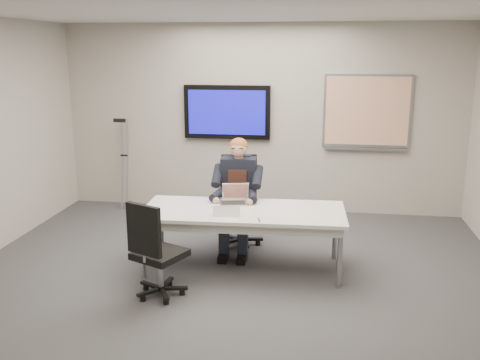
# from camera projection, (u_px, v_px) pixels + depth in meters

# --- Properties ---
(floor) EXTENTS (6.00, 6.00, 0.02)m
(floor) POSITION_uv_depth(u_px,v_px,m) (226.00, 293.00, 5.46)
(floor) COLOR #3B3C3E
(floor) RESTS_ON ground
(ceiling) EXTENTS (6.00, 6.00, 0.02)m
(ceiling) POSITION_uv_depth(u_px,v_px,m) (224.00, 6.00, 4.78)
(ceiling) COLOR silver
(ceiling) RESTS_ON wall_back
(wall_back) EXTENTS (6.00, 0.02, 2.80)m
(wall_back) POSITION_uv_depth(u_px,v_px,m) (261.00, 119.00, 8.00)
(wall_back) COLOR #ADA69C
(wall_back) RESTS_ON ground
(wall_front) EXTENTS (6.00, 0.02, 2.80)m
(wall_front) POSITION_uv_depth(u_px,v_px,m) (100.00, 303.00, 2.24)
(wall_front) COLOR #ADA69C
(wall_front) RESTS_ON ground
(conference_table) EXTENTS (2.28, 1.02, 0.69)m
(conference_table) POSITION_uv_depth(u_px,v_px,m) (243.00, 216.00, 5.95)
(conference_table) COLOR white
(conference_table) RESTS_ON ground
(tv_display) EXTENTS (1.30, 0.09, 0.80)m
(tv_display) POSITION_uv_depth(u_px,v_px,m) (227.00, 112.00, 7.99)
(tv_display) COLOR black
(tv_display) RESTS_ON wall_back
(whiteboard) EXTENTS (1.25, 0.08, 1.10)m
(whiteboard) POSITION_uv_depth(u_px,v_px,m) (367.00, 112.00, 7.71)
(whiteboard) COLOR gray
(whiteboard) RESTS_ON wall_back
(office_chair_far) EXTENTS (0.62, 0.62, 1.13)m
(office_chair_far) POSITION_uv_depth(u_px,v_px,m) (239.00, 218.00, 6.75)
(office_chair_far) COLOR black
(office_chair_far) RESTS_ON ground
(office_chair_near) EXTENTS (0.64, 0.64, 1.01)m
(office_chair_near) POSITION_uv_depth(u_px,v_px,m) (157.00, 268.00, 5.31)
(office_chair_near) COLOR black
(office_chair_near) RESTS_ON ground
(seated_person) EXTENTS (0.44, 0.75, 1.39)m
(seated_person) POSITION_uv_depth(u_px,v_px,m) (237.00, 208.00, 6.45)
(seated_person) COLOR #1E2432
(seated_person) RESTS_ON office_chair_far
(crutch) EXTENTS (0.22, 0.64, 1.49)m
(crutch) POSITION_uv_depth(u_px,v_px,m) (125.00, 162.00, 8.25)
(crutch) COLOR #97999E
(crutch) RESTS_ON ground
(laptop) EXTENTS (0.35, 0.35, 0.22)m
(laptop) POSITION_uv_depth(u_px,v_px,m) (234.00, 198.00, 6.18)
(laptop) COLOR #BDBDC0
(laptop) RESTS_ON conference_table
(name_tent) EXTENTS (0.28, 0.12, 0.11)m
(name_tent) POSITION_uv_depth(u_px,v_px,m) (226.00, 211.00, 5.71)
(name_tent) COLOR white
(name_tent) RESTS_ON conference_table
(pen) EXTENTS (0.04, 0.14, 0.01)m
(pen) POSITION_uv_depth(u_px,v_px,m) (259.00, 220.00, 5.56)
(pen) COLOR black
(pen) RESTS_ON conference_table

